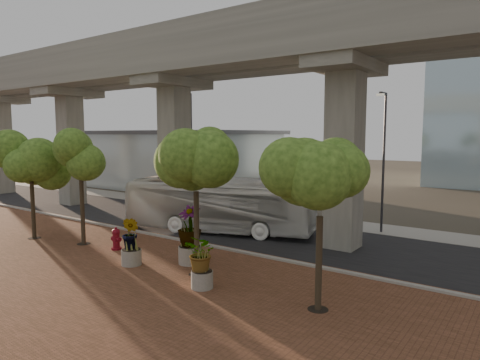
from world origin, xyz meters
The scene contains 18 objects.
ground centered at (0.00, 0.00, 0.00)m, with size 160.00×160.00×0.00m, color #393329.
brick_plaza centered at (0.00, -8.00, 0.03)m, with size 70.00×13.00×0.06m, color brown.
asphalt_road centered at (0.00, 2.00, 0.02)m, with size 90.00×8.00×0.04m, color black.
curb_strip centered at (0.00, -2.00, 0.08)m, with size 70.00×0.25×0.16m, color #98958E.
far_sidewalk centered at (0.00, 7.50, 0.03)m, with size 90.00×3.00×0.06m, color #98958E.
transit_viaduct centered at (0.00, 2.00, 7.29)m, with size 72.00×5.60×12.40m.
station_pavilion centered at (-20.00, 16.00, 3.22)m, with size 23.00×13.00×6.30m.
transit_bus centered at (-1.54, 1.09, 1.62)m, with size 2.73×11.63×3.24m, color silver.
fire_hydrant centered at (-3.15, -5.23, 0.61)m, with size 0.58×0.52×1.15m.
planter_front centered at (4.00, -6.85, 1.32)m, with size 1.88×1.88×2.07m.
planter_right centered at (1.50, -4.80, 1.68)m, with size 2.51×2.51×2.68m.
planter_left centered at (-0.50, -6.48, 1.39)m, with size 1.99×1.99×2.19m.
street_tree_far_west centered at (-8.89, -6.39, 4.39)m, with size 3.81×3.81×6.09m.
street_tree_near_west centered at (-5.50, -5.53, 4.79)m, with size 3.22×3.22×6.23m.
street_tree_near_east centered at (2.80, -5.78, 4.60)m, with size 3.55×3.55×6.18m.
street_tree_far_east centered at (8.49, -6.12, 4.32)m, with size 3.74×3.74×5.98m.
streetlamp_west centered at (-8.16, 5.95, 5.27)m, with size 0.45×1.31×9.03m.
streetlamp_east centered at (6.58, 6.53, 4.83)m, with size 0.41×1.20×8.27m.
Camera 1 is at (14.41, -18.86, 5.92)m, focal length 32.00 mm.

